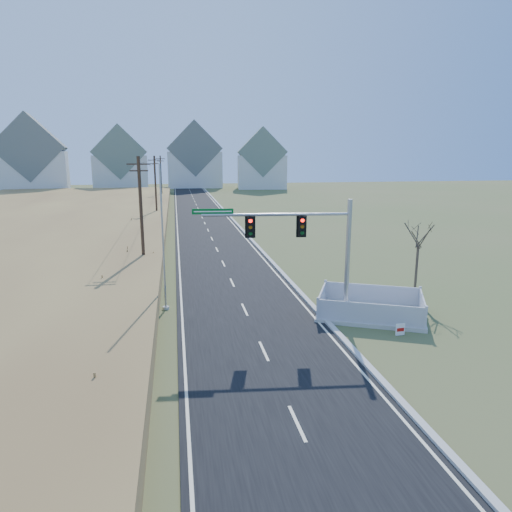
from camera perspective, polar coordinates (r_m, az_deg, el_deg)
The scene contains 16 objects.
ground at distance 23.74m, azimuth 0.04°, elevation -9.97°, with size 260.00×260.00×0.00m, color #4D5C2C.
road at distance 72.27m, azimuth -6.95°, elevation 5.22°, with size 8.00×180.00×0.06m, color black.
curb at distance 72.60m, azimuth -3.67°, elevation 5.36°, with size 0.30×180.00×0.18m, color #B2AFA8.
reed_marsh at distance 65.35m, azimuth -27.98°, elevation 3.63°, with size 38.00×110.00×1.30m, color #A68D4B.
utility_pole_near at distance 36.95m, azimuth -14.16°, elevation 5.30°, with size 1.80×0.26×9.00m.
utility_pole_mid at distance 66.79m, azimuth -12.44°, elevation 8.44°, with size 1.80×0.26×9.00m.
utility_pole_far at distance 96.73m, azimuth -11.78°, elevation 9.64°, with size 1.80×0.26×9.00m.
condo_nw at distance 126.31m, azimuth -26.22°, elevation 10.62°, with size 17.69×13.38×19.05m.
condo_nnw at distance 130.38m, azimuth -16.60°, elevation 11.05°, with size 14.93×11.17×17.03m.
condo_n at distance 133.73m, azimuth -7.71°, elevation 11.76°, with size 15.27×10.20×18.54m.
condo_ne at distance 127.86m, azimuth 0.71°, elevation 11.49°, with size 14.12×10.51×16.52m.
traffic_signal_mast at distance 24.53m, azimuth 7.27°, elevation 1.00°, with size 8.52×1.18×6.81m.
fence_enclosure at distance 27.27m, azimuth 14.09°, elevation -6.72°, with size 7.06×6.15×1.35m.
open_sign at distance 24.79m, azimuth 17.59°, elevation -8.76°, with size 0.51×0.10×0.63m.
flagpole at distance 27.25m, azimuth -11.49°, elevation 0.32°, with size 0.39×0.39×8.62m.
bare_tree at distance 30.47m, azimuth 19.73°, elevation 2.67°, with size 1.99×1.99×5.28m.
Camera 1 is at (-3.85, -21.60, 9.07)m, focal length 32.00 mm.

